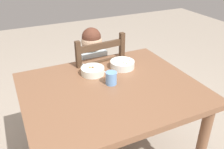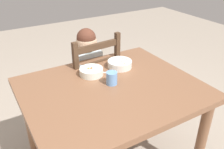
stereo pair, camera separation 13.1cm
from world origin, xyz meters
name	(u,v)px [view 1 (the left image)]	position (x,y,z in m)	size (l,w,h in m)	color
dining_table	(111,100)	(0.00, 0.00, 0.61)	(1.13, 0.93, 0.72)	brown
dining_chair	(95,84)	(0.08, 0.52, 0.45)	(0.45, 0.45, 0.92)	#4D3624
child_figure	(94,66)	(0.08, 0.51, 0.63)	(0.32, 0.31, 0.95)	silver
bowl_of_peas	(122,64)	(0.20, 0.22, 0.75)	(0.18, 0.18, 0.05)	white
bowl_of_carrots	(93,71)	(-0.04, 0.22, 0.74)	(0.17, 0.17, 0.05)	white
spoon	(105,72)	(0.05, 0.20, 0.72)	(0.12, 0.10, 0.01)	silver
drinking_cup	(111,78)	(0.02, 0.03, 0.76)	(0.07, 0.07, 0.09)	#6EA4E4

